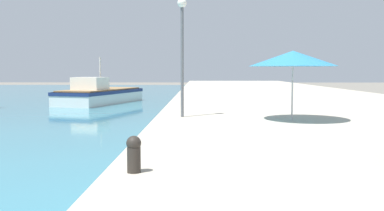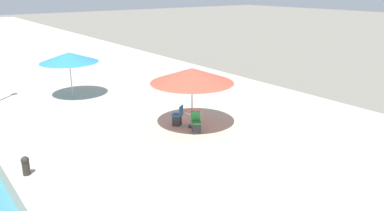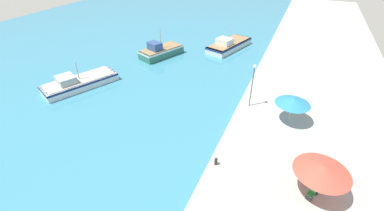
{
  "view_description": "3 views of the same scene",
  "coord_description": "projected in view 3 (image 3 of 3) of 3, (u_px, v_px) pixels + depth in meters",
  "views": [
    {
      "loc": [
        1.7,
        4.64,
        2.58
      ],
      "look_at": [
        1.5,
        16.83,
        1.59
      ],
      "focal_mm": 40.0,
      "sensor_mm": 36.0,
      "label": 1
    },
    {
      "loc": [
        -1.8,
        -0.04,
        6.73
      ],
      "look_at": [
        7.51,
        12.2,
        1.79
      ],
      "focal_mm": 35.0,
      "sensor_mm": 36.0,
      "label": 2
    },
    {
      "loc": [
        4.41,
        -1.46,
        15.34
      ],
      "look_at": [
        -4.0,
        18.0,
        1.39
      ],
      "focal_mm": 24.0,
      "sensor_mm": 36.0,
      "label": 3
    }
  ],
  "objects": [
    {
      "name": "cafe_chair_right",
      "position": [
        310.0,
        196.0,
        16.86
      ],
      "size": [
        0.55,
        0.56,
        0.91
      ],
      "rotation": [
        0.0,
        0.0,
        2.67
      ],
      "color": "#2D2D33",
      "rests_on": "quay_promenade"
    },
    {
      "name": "cafe_umbrella_white",
      "position": [
        293.0,
        101.0,
        23.02
      ],
      "size": [
        3.15,
        3.15,
        2.51
      ],
      "color": "#B7B7B7",
      "rests_on": "quay_promenade"
    },
    {
      "name": "water_basin",
      "position": [
        116.0,
        34.0,
        48.65
      ],
      "size": [
        56.0,
        90.0,
        0.04
      ],
      "color": "teal",
      "rests_on": "ground_plane"
    },
    {
      "name": "fishing_boat_near",
      "position": [
        79.0,
        82.0,
        30.99
      ],
      "size": [
        6.42,
        9.12,
        3.23
      ],
      "rotation": [
        0.0,
        0.0,
        -0.43
      ],
      "color": "white",
      "rests_on": "water_basin"
    },
    {
      "name": "lamppost",
      "position": [
        253.0,
        79.0,
        24.78
      ],
      "size": [
        0.36,
        0.36,
        4.56
      ],
      "color": "#565B60",
      "rests_on": "quay_promenade"
    },
    {
      "name": "fishing_boat_far",
      "position": [
        229.0,
        44.0,
        41.58
      ],
      "size": [
        5.64,
        9.32,
        3.62
      ],
      "rotation": [
        0.0,
        0.0,
        -0.3
      ],
      "color": "silver",
      "rests_on": "water_basin"
    },
    {
      "name": "cafe_umbrella_pink",
      "position": [
        323.0,
        169.0,
        16.16
      ],
      "size": [
        3.57,
        3.57,
        2.65
      ],
      "color": "#B7B7B7",
      "rests_on": "quay_promenade"
    },
    {
      "name": "quay_promenade",
      "position": [
        322.0,
        62.0,
        36.52
      ],
      "size": [
        16.0,
        90.0,
        0.79
      ],
      "color": "#BCB29E",
      "rests_on": "ground_plane"
    },
    {
      "name": "cafe_table",
      "position": [
        316.0,
        188.0,
        17.13
      ],
      "size": [
        0.8,
        0.8,
        0.74
      ],
      "color": "#333338",
      "rests_on": "quay_promenade"
    },
    {
      "name": "fishing_boat_mid",
      "position": [
        161.0,
        51.0,
        38.92
      ],
      "size": [
        5.2,
        7.31,
        4.25
      ],
      "rotation": [
        0.0,
        0.0,
        -0.38
      ],
      "color": "#33705B",
      "rests_on": "water_basin"
    },
    {
      "name": "mooring_bollard",
      "position": [
        216.0,
        161.0,
        19.44
      ],
      "size": [
        0.26,
        0.26,
        0.65
      ],
      "color": "#2D2823",
      "rests_on": "quay_promenade"
    },
    {
      "name": "cafe_chair_left",
      "position": [
        309.0,
        182.0,
        17.83
      ],
      "size": [
        0.58,
        0.58,
        0.91
      ],
      "rotation": [
        0.0,
        0.0,
        0.64
      ],
      "color": "#2D2D33",
      "rests_on": "quay_promenade"
    }
  ]
}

